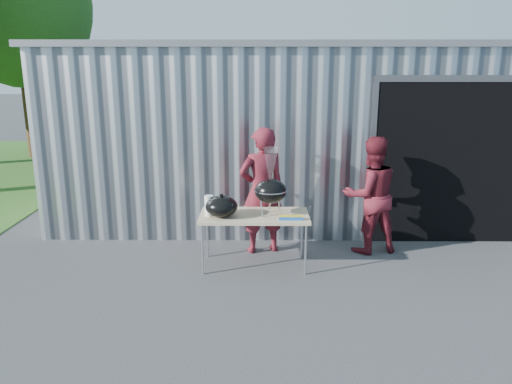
{
  "coord_description": "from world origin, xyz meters",
  "views": [
    {
      "loc": [
        0.33,
        -5.89,
        2.78
      ],
      "look_at": [
        0.28,
        0.76,
        1.05
      ],
      "focal_mm": 35.0,
      "sensor_mm": 36.0,
      "label": 1
    }
  ],
  "objects_px": {
    "folding_table": "(254,217)",
    "kettle_grill": "(271,185)",
    "person_cook": "(262,191)",
    "person_bystander": "(370,195)"
  },
  "relations": [
    {
      "from": "folding_table",
      "to": "kettle_grill",
      "type": "distance_m",
      "value": 0.51
    },
    {
      "from": "folding_table",
      "to": "person_cook",
      "type": "height_order",
      "value": "person_cook"
    },
    {
      "from": "folding_table",
      "to": "person_bystander",
      "type": "distance_m",
      "value": 1.82
    },
    {
      "from": "person_cook",
      "to": "person_bystander",
      "type": "distance_m",
      "value": 1.61
    },
    {
      "from": "folding_table",
      "to": "person_bystander",
      "type": "relative_size",
      "value": 0.86
    },
    {
      "from": "person_cook",
      "to": "folding_table",
      "type": "bearing_deg",
      "value": 62.34
    },
    {
      "from": "kettle_grill",
      "to": "folding_table",
      "type": "bearing_deg",
      "value": 174.91
    },
    {
      "from": "folding_table",
      "to": "kettle_grill",
      "type": "xyz_separation_m",
      "value": [
        0.22,
        -0.02,
        0.46
      ]
    },
    {
      "from": "folding_table",
      "to": "person_cook",
      "type": "relative_size",
      "value": 0.8
    },
    {
      "from": "person_cook",
      "to": "kettle_grill",
      "type": "bearing_deg",
      "value": 84.33
    }
  ]
}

